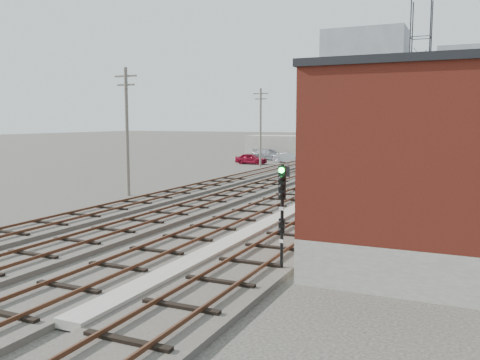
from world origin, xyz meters
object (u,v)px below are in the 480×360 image
Objects in this scene: car_grey at (269,155)px; site_trailer at (336,157)px; switch_stand at (288,172)px; car_red at (251,159)px; car_silver at (288,158)px; signal_mast at (282,211)px.

site_trailer is at bearing -115.15° from car_grey.
switch_stand is at bearing -141.49° from car_grey.
site_trailer reaches higher than car_red.
switch_stand is 18.52m from car_silver.
site_trailer is 1.73× the size of car_silver.
site_trailer is 14.52m from car_grey.
site_trailer reaches higher than car_silver.
car_grey reaches higher than car_silver.
site_trailer is 1.28× the size of car_grey.
signal_mast is at bearing -155.51° from car_red.
switch_stand is at bearing 108.55° from signal_mast.
car_silver is (-15.30, 45.17, -1.60)m from signal_mast.
car_silver is at bearing 108.71° from signal_mast.
site_trailer is at bearing -132.41° from car_silver.
switch_stand is 22.95m from car_grey.
car_grey is (-3.85, 3.20, 0.11)m from car_silver.
car_red is at bearing 118.92° from switch_stand.
signal_mast is 1.03× the size of car_silver.
signal_mast is 0.59× the size of site_trailer.
car_red is 5.33m from car_silver.
car_red is (-10.92, 1.64, -0.66)m from site_trailer.
site_trailer is at bearing 76.44° from switch_stand.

